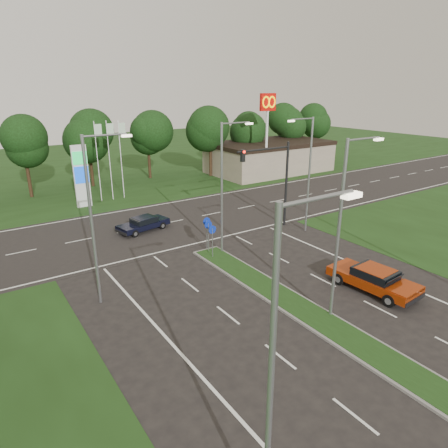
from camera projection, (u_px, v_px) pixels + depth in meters
ground at (436, 393)px, 15.32m from camera, size 160.00×160.00×0.00m
verge_far at (70, 167)px, 58.40m from camera, size 160.00×50.00×0.02m
cross_road at (162, 224)px, 34.12m from camera, size 160.00×12.00×0.02m
median_kerb at (351, 340)px, 18.43m from camera, size 2.00×26.00×0.12m
commercial_building at (270, 157)px, 54.50m from camera, size 16.00×9.00×4.00m
streetlight_median_near at (342, 222)px, 18.89m from camera, size 2.53×0.22×9.00m
streetlight_median_far at (224, 182)px, 26.72m from camera, size 2.53×0.22×9.00m
streetlight_left_near at (278, 363)px, 9.27m from camera, size 2.53×0.22×9.00m
streetlight_left_far at (95, 213)px, 20.24m from camera, size 2.53×0.22×9.00m
streetlight_right_far at (308, 169)px, 30.84m from camera, size 2.53×0.22×9.00m
traffic_signal at (275, 173)px, 31.70m from camera, size 5.10×0.42×7.00m
median_signs at (209, 230)px, 27.61m from camera, size 1.16×1.76×2.38m
gas_pylon at (83, 174)px, 38.16m from camera, size 5.80×1.26×8.00m
mcdonalds_sign at (268, 115)px, 47.27m from camera, size 2.20×0.47×10.40m
treeline_far at (97, 127)px, 44.42m from camera, size 6.00×6.00×9.90m
red_sedan at (373, 279)px, 22.82m from camera, size 2.41×5.16×1.38m
navy_sedan at (143, 224)px, 32.36m from camera, size 4.41×2.50×1.14m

